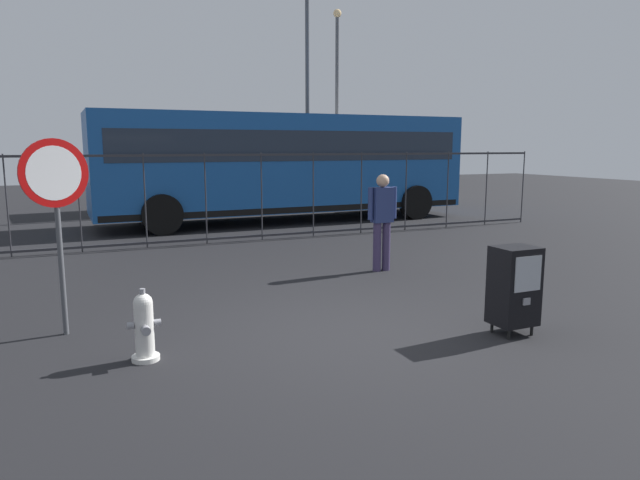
{
  "coord_description": "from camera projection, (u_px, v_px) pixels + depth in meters",
  "views": [
    {
      "loc": [
        -2.74,
        -5.72,
        2.14
      ],
      "look_at": [
        0.3,
        1.2,
        0.9
      ],
      "focal_mm": 32.11,
      "sensor_mm": 36.0,
      "label": 1
    }
  ],
  "objects": [
    {
      "name": "ground_plane",
      "position": [
        338.0,
        334.0,
        6.6
      ],
      "size": [
        60.0,
        60.0,
        0.0
      ],
      "primitive_type": "plane",
      "color": "black"
    },
    {
      "name": "fire_hydrant",
      "position": [
        144.0,
        327.0,
        5.74
      ],
      "size": [
        0.33,
        0.32,
        0.75
      ],
      "color": "silver",
      "rests_on": "ground_plane"
    },
    {
      "name": "newspaper_box_primary",
      "position": [
        514.0,
        286.0,
        6.52
      ],
      "size": [
        0.48,
        0.42,
        1.02
      ],
      "color": "black",
      "rests_on": "ground_plane"
    },
    {
      "name": "stop_sign",
      "position": [
        56.0,
        196.0,
        6.33
      ],
      "size": [
        0.71,
        0.31,
        2.23
      ],
      "color": "#4C4F54",
      "rests_on": "ground_plane"
    },
    {
      "name": "pedestrian",
      "position": [
        382.0,
        217.0,
        9.82
      ],
      "size": [
        0.55,
        0.22,
        1.67
      ],
      "color": "#382D51",
      "rests_on": "ground_plane"
    },
    {
      "name": "fence_barrier",
      "position": [
        206.0,
        198.0,
        12.56
      ],
      "size": [
        18.03,
        0.04,
        2.0
      ],
      "color": "#2D2D33",
      "rests_on": "ground_plane"
    },
    {
      "name": "bus_near",
      "position": [
        284.0,
        162.0,
        16.32
      ],
      "size": [
        10.55,
        2.94,
        3.0
      ],
      "rotation": [
        0.0,
        0.0,
        0.02
      ],
      "color": "#19519E",
      "rests_on": "ground_plane"
    },
    {
      "name": "bus_far",
      "position": [
        282.0,
        158.0,
        21.17
      ],
      "size": [
        10.74,
        3.86,
        3.0
      ],
      "rotation": [
        0.0,
        0.0,
        0.13
      ],
      "color": "beige",
      "rests_on": "ground_plane"
    },
    {
      "name": "street_light_near_left",
      "position": [
        307.0,
        74.0,
        19.36
      ],
      "size": [
        0.32,
        0.32,
        7.97
      ],
      "color": "#4C4F54",
      "rests_on": "ground_plane"
    },
    {
      "name": "street_light_near_right",
      "position": [
        337.0,
        92.0,
        22.62
      ],
      "size": [
        0.32,
        0.32,
        7.38
      ],
      "color": "#4C4F54",
      "rests_on": "ground_plane"
    }
  ]
}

